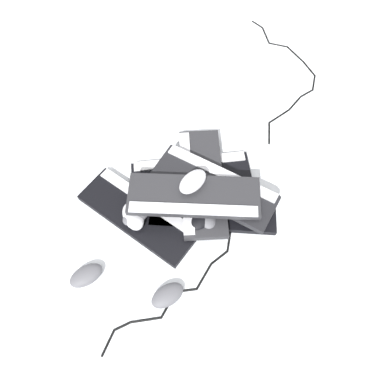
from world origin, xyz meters
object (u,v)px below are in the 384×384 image
(mouse_5, at_px, (217,196))
(mouse_7, at_px, (167,295))
(keyboard_0, at_px, (139,214))
(mouse_0, at_px, (133,216))
(keyboard_5, at_px, (194,197))
(mouse_3, at_px, (202,219))
(keyboard_3, at_px, (201,181))
(mouse_6, at_px, (86,275))
(mouse_2, at_px, (193,182))
(mouse_1, at_px, (137,214))
(keyboard_1, at_px, (213,210))
(keyboard_2, at_px, (191,175))
(keyboard_4, at_px, (214,186))
(mouse_4, at_px, (205,216))

(mouse_5, xyz_separation_m, mouse_7, (0.34, 0.15, -0.03))
(keyboard_0, xyz_separation_m, mouse_0, (0.02, 0.01, 0.04))
(keyboard_5, xyz_separation_m, mouse_3, (0.02, 0.06, -0.05))
(mouse_3, height_order, mouse_5, same)
(keyboard_3, distance_m, mouse_6, 0.50)
(mouse_2, bearing_deg, mouse_1, -26.27)
(keyboard_1, relative_size, mouse_7, 3.83)
(keyboard_1, bearing_deg, mouse_3, 11.77)
(keyboard_2, bearing_deg, keyboard_0, 0.79)
(keyboard_4, distance_m, mouse_5, 0.04)
(keyboard_0, distance_m, mouse_3, 0.23)
(keyboard_3, height_order, mouse_6, keyboard_3)
(keyboard_4, bearing_deg, mouse_2, -25.94)
(mouse_6, relative_size, mouse_7, 1.00)
(mouse_0, xyz_separation_m, mouse_3, (-0.17, 0.16, 0.00))
(keyboard_1, relative_size, mouse_0, 3.83)
(keyboard_1, relative_size, mouse_3, 3.83)
(mouse_3, height_order, mouse_4, same)
(mouse_4, bearing_deg, keyboard_5, 13.24)
(keyboard_3, xyz_separation_m, keyboard_4, (-0.01, 0.06, 0.03))
(keyboard_1, relative_size, keyboard_3, 0.95)
(keyboard_5, bearing_deg, mouse_6, -5.28)
(mouse_1, distance_m, mouse_7, 0.29)
(keyboard_1, xyz_separation_m, keyboard_2, (-0.03, -0.16, 0.00))
(keyboard_0, bearing_deg, keyboard_3, 167.62)
(keyboard_3, height_order, mouse_1, mouse_1)
(mouse_1, height_order, mouse_2, mouse_2)
(keyboard_3, distance_m, mouse_4, 0.14)
(keyboard_3, height_order, mouse_0, mouse_0)
(keyboard_4, xyz_separation_m, mouse_4, (0.09, 0.06, -0.02))
(keyboard_0, xyz_separation_m, mouse_7, (0.10, 0.29, 0.01))
(mouse_0, bearing_deg, mouse_1, 100.40)
(mouse_1, relative_size, mouse_3, 1.00)
(keyboard_1, bearing_deg, keyboard_0, -36.07)
(mouse_0, bearing_deg, keyboard_4, 84.45)
(mouse_2, xyz_separation_m, mouse_3, (0.04, 0.09, -0.09))
(keyboard_4, relative_size, mouse_5, 4.22)
(mouse_1, bearing_deg, mouse_2, 160.39)
(mouse_4, height_order, mouse_6, mouse_4)
(mouse_4, xyz_separation_m, mouse_6, (0.42, -0.10, -0.03))
(keyboard_3, height_order, keyboard_4, keyboard_4)
(mouse_3, distance_m, mouse_6, 0.42)
(mouse_6, bearing_deg, mouse_3, 175.15)
(keyboard_3, distance_m, keyboard_5, 0.11)
(keyboard_2, relative_size, mouse_6, 4.09)
(keyboard_0, relative_size, mouse_5, 4.21)
(mouse_5, bearing_deg, mouse_3, -38.10)
(keyboard_2, height_order, mouse_7, mouse_7)
(keyboard_2, relative_size, keyboard_3, 1.02)
(keyboard_0, relative_size, mouse_0, 4.21)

